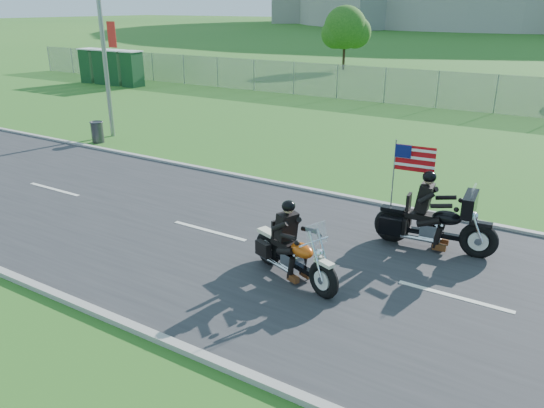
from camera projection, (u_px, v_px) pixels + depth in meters
The scene contains 13 objects.
ground at pixel (278, 251), 12.23m from camera, with size 420.00×420.00×0.00m, color #245B1C.
road at pixel (278, 250), 12.22m from camera, with size 120.00×8.00×0.04m, color #28282B.
curb_north at pixel (350, 198), 15.43m from camera, with size 120.00×0.18×0.12m, color #9E9B93.
curb_south at pixel (154, 336), 9.00m from camera, with size 120.00×0.18×0.12m, color #9E9B93.
fence at pixel (385, 85), 30.23m from camera, with size 60.00×0.03×2.00m, color gray.
porta_toilet_a at pixel (132, 70), 36.20m from camera, with size 1.10×1.10×2.30m, color #133B1C.
porta_toilet_b at pixel (118, 68), 36.89m from camera, with size 1.10×1.10×2.30m, color #133B1C.
porta_toilet_c at pixel (104, 67), 37.58m from camera, with size 1.10×1.10×2.30m, color #133B1C.
porta_toilet_d at pixel (91, 66), 38.28m from camera, with size 1.10×1.10×2.30m, color #133B1C.
tree_fence_mid at pixel (346, 30), 45.00m from camera, with size 3.96×3.69×5.30m.
motorcycle_lead at pixel (293, 256), 10.78m from camera, with size 2.43×1.20×1.70m.
motorcycle_follow at pixel (434, 224), 12.08m from camera, with size 2.80×0.95×2.34m.
trash_can at pixel (97, 132), 21.68m from camera, with size 0.49×0.49×0.84m, color #313236.
Camera 1 is at (5.73, -9.46, 5.33)m, focal length 35.00 mm.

